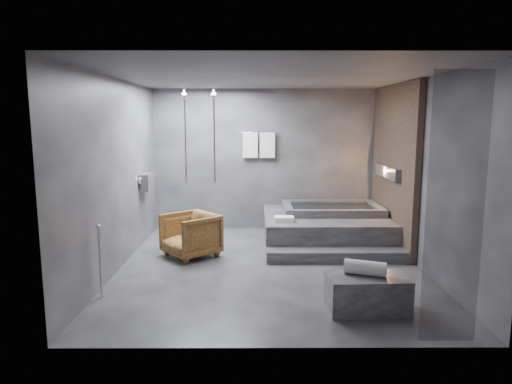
{
  "coord_description": "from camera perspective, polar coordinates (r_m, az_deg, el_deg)",
  "views": [
    {
      "loc": [
        -0.24,
        -6.65,
        2.2
      ],
      "look_at": [
        -0.21,
        0.3,
        1.1
      ],
      "focal_mm": 32.0,
      "sensor_mm": 36.0,
      "label": 1
    }
  ],
  "objects": [
    {
      "name": "concrete_bench",
      "position": [
        5.57,
        13.73,
        -12.2
      ],
      "size": [
        0.94,
        0.54,
        0.41
      ],
      "primitive_type": "cube",
      "rotation": [
        0.0,
        0.0,
        0.04
      ],
      "color": "#353537",
      "rests_on": "ground"
    },
    {
      "name": "driftwood_chair",
      "position": [
        7.48,
        -8.18,
        -5.34
      ],
      "size": [
        1.08,
        1.08,
        0.71
      ],
      "primitive_type": "imported",
      "rotation": [
        0.0,
        0.0,
        -0.87
      ],
      "color": "#472B11",
      "rests_on": "ground"
    },
    {
      "name": "deck_towel",
      "position": [
        7.71,
        3.53,
        -3.39
      ],
      "size": [
        0.32,
        0.24,
        0.09
      ],
      "primitive_type": "cube",
      "rotation": [
        0.0,
        0.0,
        -0.02
      ],
      "color": "white",
      "rests_on": "tub_deck"
    },
    {
      "name": "tub_step",
      "position": [
        7.35,
        9.99,
        -7.8
      ],
      "size": [
        2.2,
        0.36,
        0.18
      ],
      "primitive_type": "cube",
      "color": "#2F2F31",
      "rests_on": "ground"
    },
    {
      "name": "room",
      "position": [
        6.93,
        5.05,
        5.13
      ],
      "size": [
        5.0,
        5.04,
        2.82
      ],
      "color": "#2A2A2C",
      "rests_on": "ground"
    },
    {
      "name": "tub_deck",
      "position": [
        8.43,
        8.61,
        -4.45
      ],
      "size": [
        2.2,
        2.0,
        0.5
      ],
      "primitive_type": "cube",
      "color": "#2F2F31",
      "rests_on": "ground"
    },
    {
      "name": "rolled_towel",
      "position": [
        5.51,
        13.5,
        -9.21
      ],
      "size": [
        0.51,
        0.33,
        0.17
      ],
      "primitive_type": "cylinder",
      "rotation": [
        0.0,
        1.57,
        -0.37
      ],
      "color": "white",
      "rests_on": "concrete_bench"
    }
  ]
}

